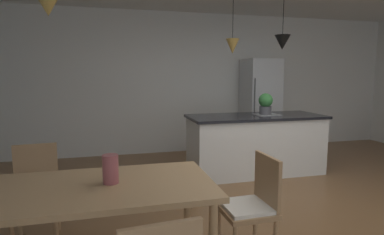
# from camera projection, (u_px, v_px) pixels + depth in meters

# --- Properties ---
(ground_plane) EXTENTS (10.00, 8.40, 0.04)m
(ground_plane) POSITION_uv_depth(u_px,v_px,m) (297.00, 218.00, 3.40)
(ground_plane) COLOR brown
(wall_back_kitchen) EXTENTS (10.00, 0.12, 2.70)m
(wall_back_kitchen) POSITION_uv_depth(u_px,v_px,m) (208.00, 83.00, 6.34)
(wall_back_kitchen) COLOR silver
(wall_back_kitchen) RESTS_ON ground_plane
(dining_table) EXTENTS (1.92, 0.88, 0.74)m
(dining_table) POSITION_uv_depth(u_px,v_px,m) (76.00, 197.00, 2.19)
(dining_table) COLOR tan
(dining_table) RESTS_ON ground_plane
(chair_kitchen_end) EXTENTS (0.41, 0.41, 0.87)m
(chair_kitchen_end) POSITION_uv_depth(u_px,v_px,m) (252.00, 205.00, 2.54)
(chair_kitchen_end) COLOR #A87F56
(chair_kitchen_end) RESTS_ON ground_plane
(chair_far_left) EXTENTS (0.44, 0.44, 0.87)m
(chair_far_left) POSITION_uv_depth(u_px,v_px,m) (36.00, 189.00, 2.88)
(chair_far_left) COLOR #A87F56
(chair_far_left) RESTS_ON ground_plane
(kitchen_island) EXTENTS (2.08, 0.84, 0.91)m
(kitchen_island) POSITION_uv_depth(u_px,v_px,m) (255.00, 143.00, 4.89)
(kitchen_island) COLOR white
(kitchen_island) RESTS_ON ground_plane
(refrigerator) EXTENTS (0.64, 0.67, 1.82)m
(refrigerator) POSITION_uv_depth(u_px,v_px,m) (260.00, 106.00, 6.26)
(refrigerator) COLOR silver
(refrigerator) RESTS_ON ground_plane
(pendant_over_table) EXTENTS (0.23, 0.23, 0.81)m
(pendant_over_table) POSITION_uv_depth(u_px,v_px,m) (48.00, 0.00, 2.04)
(pendant_over_table) COLOR black
(pendant_over_island_main) EXTENTS (0.20, 0.20, 0.88)m
(pendant_over_island_main) POSITION_uv_depth(u_px,v_px,m) (233.00, 46.00, 4.59)
(pendant_over_island_main) COLOR black
(pendant_over_island_aux) EXTENTS (0.24, 0.24, 0.81)m
(pendant_over_island_aux) POSITION_uv_depth(u_px,v_px,m) (282.00, 42.00, 4.78)
(pendant_over_island_aux) COLOR black
(potted_plant_on_island) EXTENTS (0.22, 0.22, 0.34)m
(potted_plant_on_island) POSITION_uv_depth(u_px,v_px,m) (266.00, 104.00, 4.84)
(potted_plant_on_island) COLOR #4C4C51
(potted_plant_on_island) RESTS_ON kitchen_island
(vase_on_dining_table) EXTENTS (0.11, 0.11, 0.21)m
(vase_on_dining_table) POSITION_uv_depth(u_px,v_px,m) (110.00, 169.00, 2.24)
(vase_on_dining_table) COLOR #994C51
(vase_on_dining_table) RESTS_ON dining_table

